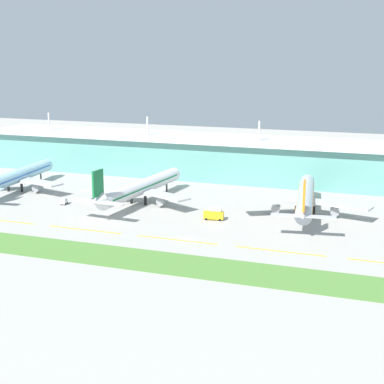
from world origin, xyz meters
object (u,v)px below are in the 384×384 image
Objects in this scene: airliner_near_middle at (140,188)px; baggage_cart at (64,201)px; airliner_far_middle at (306,198)px; airliner_nearest at (16,177)px; fuel_truck at (214,214)px.

baggage_cart is at bearing -156.74° from airliner_near_middle.
airliner_near_middle and airliner_far_middle have the same top height.
baggage_cart is at bearing -23.46° from airliner_nearest.
airliner_near_middle is 17.69× the size of baggage_cart.
airliner_far_middle reaches higher than baggage_cart.
airliner_nearest is 0.97× the size of airliner_far_middle.
airliner_nearest is 8.93× the size of fuel_truck.
airliner_nearest is 60.59m from airliner_near_middle.
airliner_near_middle is 1.01× the size of airliner_far_middle.
airliner_far_middle is at bearing 10.41° from baggage_cart.
airliner_nearest is at bearing -178.63° from airliner_far_middle.
airliner_nearest and airliner_near_middle have the same top height.
fuel_truck is (-29.69, -18.64, -4.19)m from airliner_far_middle.
airliner_near_middle is 65.65m from airliner_far_middle.
baggage_cart is (-27.96, -12.02, -5.19)m from airliner_near_middle.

